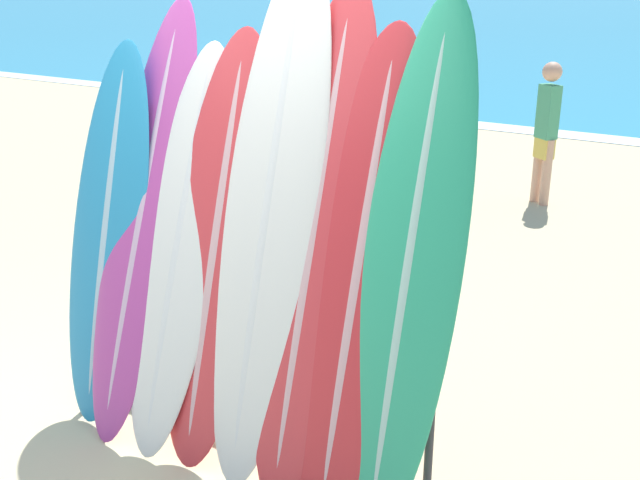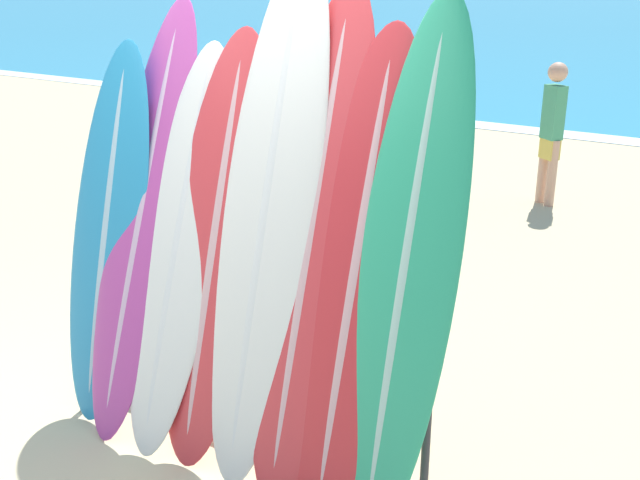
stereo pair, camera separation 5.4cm
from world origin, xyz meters
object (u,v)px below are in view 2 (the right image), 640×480
at_px(person_near_water, 331,118).
at_px(person_mid_beach, 552,129).
at_px(surfboard_slot_4, 267,224).
at_px(surfboard_slot_5, 311,249).
at_px(surfboard_rack, 240,366).
at_px(surfboard_slot_7, 406,277).
at_px(surfboard_slot_2, 179,251).
at_px(surfboard_slot_6, 356,281).
at_px(surfboard_slot_1, 143,221).
at_px(person_far_left, 434,131).
at_px(surfboard_slot_3, 215,252).
at_px(surfboard_slot_0, 108,235).

relative_size(person_near_water, person_mid_beach, 1.07).
relative_size(surfboard_slot_4, surfboard_slot_5, 1.07).
height_order(surfboard_rack, surfboard_slot_7, surfboard_slot_7).
distance_m(surfboard_slot_2, person_mid_beach, 5.42).
bearing_deg(surfboard_slot_4, surfboard_slot_6, -4.09).
distance_m(surfboard_slot_2, surfboard_slot_4, 0.59).
bearing_deg(surfboard_slot_6, surfboard_slot_2, -179.00).
relative_size(surfboard_rack, surfboard_slot_5, 0.90).
height_order(surfboard_slot_4, person_mid_beach, surfboard_slot_4).
relative_size(surfboard_slot_4, person_mid_beach, 1.68).
xyz_separation_m(surfboard_slot_1, person_far_left, (-0.28, 4.55, -0.32)).
relative_size(surfboard_slot_2, surfboard_slot_3, 0.96).
height_order(surfboard_slot_3, surfboard_slot_4, surfboard_slot_4).
height_order(surfboard_slot_0, person_far_left, surfboard_slot_0).
xyz_separation_m(surfboard_slot_4, person_far_left, (-1.11, 4.54, -0.45)).
xyz_separation_m(surfboard_slot_4, surfboard_slot_6, (0.52, -0.04, -0.17)).
bearing_deg(person_far_left, surfboard_slot_0, -177.67).
relative_size(surfboard_slot_0, surfboard_slot_6, 0.93).
distance_m(surfboard_slot_3, surfboard_slot_5, 0.57).
bearing_deg(person_mid_beach, person_far_left, -105.87).
bearing_deg(surfboard_slot_1, surfboard_slot_6, -1.09).
bearing_deg(surfboard_slot_5, person_mid_beach, 93.58).
relative_size(surfboard_slot_1, person_near_water, 1.41).
bearing_deg(surfboard_slot_5, surfboard_slot_2, -176.45).
bearing_deg(person_far_left, surfboard_rack, -166.41).
xyz_separation_m(surfboard_rack, person_far_left, (-0.96, 4.61, 0.35)).
bearing_deg(surfboard_slot_4, surfboard_slot_5, -1.43).
bearing_deg(surfboard_slot_2, person_mid_beach, 85.09).
bearing_deg(surfboard_slot_0, person_far_left, 90.47).
bearing_deg(person_mid_beach, surfboard_rack, -54.58).
distance_m(surfboard_rack, person_mid_beach, 5.42).
bearing_deg(surfboard_slot_0, surfboard_slot_7, 0.87).
relative_size(surfboard_rack, surfboard_slot_6, 0.96).
bearing_deg(surfboard_slot_1, surfboard_slot_3, -3.45).
xyz_separation_m(surfboard_slot_6, surfboard_slot_7, (0.25, 0.00, 0.07)).
bearing_deg(person_near_water, surfboard_rack, -74.63).
bearing_deg(surfboard_slot_7, surfboard_slot_2, -179.01).
bearing_deg(surfboard_slot_5, surfboard_slot_6, -6.66).
bearing_deg(person_near_water, surfboard_slot_1, -82.09).
relative_size(surfboard_slot_7, person_near_water, 1.44).
distance_m(surfboard_slot_1, surfboard_slot_7, 1.61).
distance_m(surfboard_slot_3, person_far_left, 4.66).
relative_size(surfboard_slot_6, surfboard_slot_7, 0.94).
relative_size(surfboard_slot_5, person_near_water, 1.47).
bearing_deg(surfboard_slot_7, person_near_water, 124.91).
xyz_separation_m(surfboard_slot_4, person_mid_beach, (-0.08, 5.34, -0.46)).
relative_size(surfboard_slot_4, person_far_left, 1.67).
bearing_deg(person_mid_beach, surfboard_slot_4, -52.98).
bearing_deg(person_mid_beach, surfboard_slot_0, -64.22).
height_order(surfboard_slot_1, surfboard_slot_6, surfboard_slot_1).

